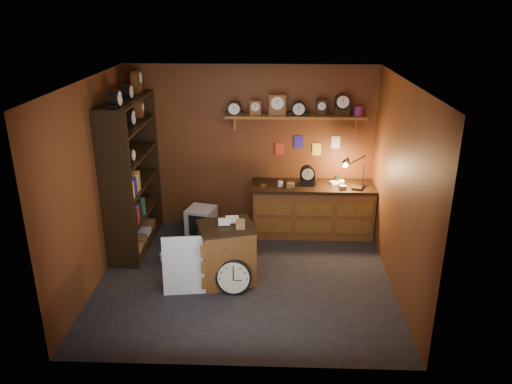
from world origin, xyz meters
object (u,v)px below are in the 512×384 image
object	(u,v)px
low_cabinet	(227,251)
big_round_clock	(234,277)
workbench	(313,206)
shelving_unit	(129,169)

from	to	relation	value
low_cabinet	big_round_clock	world-z (taller)	low_cabinet
low_cabinet	big_round_clock	bearing A→B (deg)	-87.19
workbench	low_cabinet	distance (m)	2.00
workbench	shelving_unit	bearing A→B (deg)	-170.03
low_cabinet	big_round_clock	size ratio (longest dim) A/B	1.92
big_round_clock	low_cabinet	bearing A→B (deg)	110.03
big_round_clock	shelving_unit	bearing A→B (deg)	140.54
low_cabinet	shelving_unit	bearing A→B (deg)	128.48
low_cabinet	workbench	bearing A→B (deg)	33.64
shelving_unit	low_cabinet	bearing A→B (deg)	-34.30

